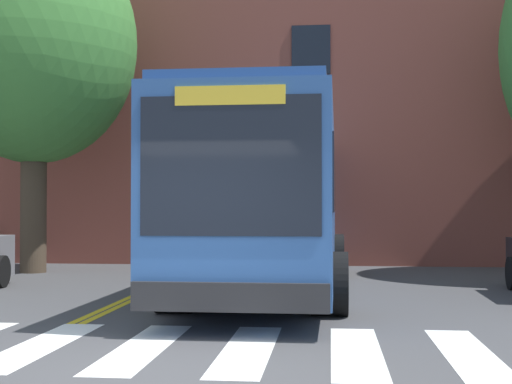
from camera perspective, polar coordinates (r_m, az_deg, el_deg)
ground_plane at (r=7.34m, az=-8.48°, el=-14.10°), size 120.00×120.00×0.00m
crosswalk at (r=8.62m, az=-9.04°, el=-12.14°), size 12.94×3.04×0.01m
lane_line_yellow_inner at (r=22.53m, az=-3.35°, el=-5.42°), size 0.12×36.00×0.01m
lane_line_yellow_outer at (r=22.50m, az=-2.95°, el=-5.42°), size 0.12×36.00×0.01m
city_bus at (r=14.52m, az=1.32°, el=-0.49°), size 3.03×11.66×3.41m
car_navy_behind_bus at (r=23.58m, az=6.31°, el=-2.73°), size 2.49×4.76×2.18m
street_tree_curbside_small at (r=19.30m, az=-17.29°, el=11.26°), size 6.42×6.21×8.92m
building_facade at (r=24.87m, az=4.70°, el=8.31°), size 41.01×8.87×11.53m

